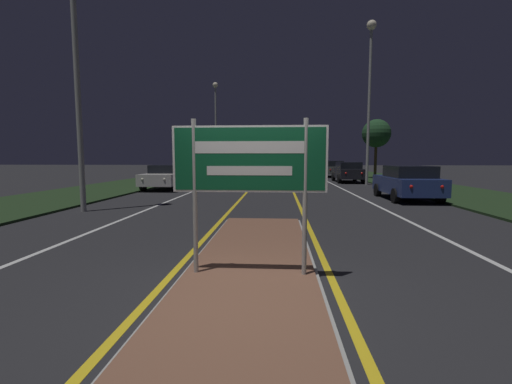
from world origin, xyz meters
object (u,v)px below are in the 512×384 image
Objects in this scene: car_receding_1 at (348,172)px; car_receding_0 at (407,182)px; car_receding_2 at (333,168)px; car_approaching_0 at (168,176)px; highway_sign at (249,165)px; streetlight_left_far at (216,114)px; streetlight_right_near at (370,73)px.

car_receding_0 is at bearing -87.76° from car_receding_1.
car_receding_2 is 17.74m from car_approaching_0.
highway_sign is 0.24× the size of streetlight_left_far.
streetlight_left_far is 0.91× the size of streetlight_right_near.
highway_sign is 11.92m from car_receding_0.
streetlight_left_far is 25.30m from car_receding_0.
car_receding_0 is (12.29, -21.38, -5.66)m from streetlight_left_far.
car_receding_1 is 0.91× the size of car_approaching_0.
highway_sign reaches higher than car_approaching_0.
highway_sign reaches higher than car_receding_1.
streetlight_left_far is at bearing 163.50° from car_receding_2.
streetlight_left_far is 17.79m from car_approaching_0.
car_receding_1 is at bearing 92.24° from car_receding_0.
streetlight_right_near is (6.38, 18.48, 5.63)m from highway_sign.
car_approaching_0 is at bearing -89.39° from streetlight_left_far.
streetlight_left_far is at bearing 133.90° from streetlight_right_near.
streetlight_left_far reaches higher than car_receding_0.
car_approaching_0 is (-12.47, -3.71, -6.61)m from streetlight_right_near.
streetlight_right_near is (12.65, -13.14, 0.92)m from streetlight_left_far.
streetlight_left_far is 16.93m from car_receding_1.
highway_sign reaches higher than car_receding_0.
streetlight_left_far is at bearing 90.61° from car_approaching_0.
streetlight_right_near is 2.30× the size of car_approaching_0.
car_receding_2 is (0.01, 7.15, 0.01)m from car_receding_1.
streetlight_right_near is 14.59m from car_approaching_0.
streetlight_left_far reaches higher than car_receding_2.
highway_sign is at bearing -109.05° from streetlight_right_near.
car_receding_0 is 17.86m from car_receding_2.
streetlight_right_near is 2.42× the size of car_receding_2.
car_receding_2 is at bearing 89.92° from car_receding_1.
car_receding_0 is 0.89× the size of car_approaching_0.
streetlight_right_near is 11.66m from car_receding_2.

